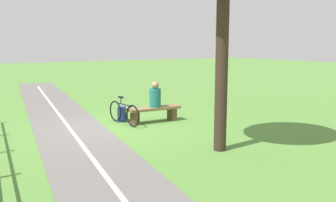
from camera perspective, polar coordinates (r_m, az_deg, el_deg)
The scene contains 7 objects.
ground_plane at distance 10.80m, azimuth -9.55°, elevation -4.29°, with size 80.00×80.00×0.00m, color #548438.
paved_path at distance 6.71m, azimuth -9.32°, elevation -12.67°, with size 2.02×36.00×0.02m, color #66605E.
path_centre_line at distance 6.71m, azimuth -9.33°, elevation -12.59°, with size 0.10×32.00×0.00m, color silver.
bench at distance 11.40m, azimuth -2.28°, elevation -1.74°, with size 1.78×0.50×0.49m.
person_seated at distance 11.33m, azimuth -2.07°, elevation 0.82°, with size 0.37×0.37×0.83m.
bicycle at distance 11.18m, azimuth -7.11°, elevation -1.88°, with size 0.30×1.68×0.86m.
backpack at distance 11.61m, azimuth -7.39°, elevation -2.10°, with size 0.39×0.42×0.48m.
Camera 1 is at (3.71, 9.83, 2.49)m, focal length 38.03 mm.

